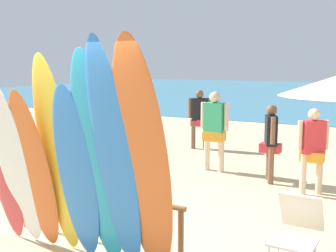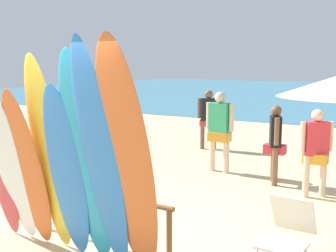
# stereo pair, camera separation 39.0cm
# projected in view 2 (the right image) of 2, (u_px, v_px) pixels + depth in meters

# --- Properties ---
(ground) EXTENTS (60.00, 60.00, 0.00)m
(ground) POSITION_uv_depth(u_px,v_px,m) (317.00, 120.00, 17.42)
(ground) COLOR #D3BC8C
(surfboard_rack) EXTENTS (2.57, 0.07, 0.69)m
(surfboard_rack) POSITION_uv_depth(u_px,v_px,m) (88.00, 202.00, 5.45)
(surfboard_rack) COLOR brown
(surfboard_rack) RESTS_ON ground
(surfboard_white_1) EXTENTS (0.61, 0.68, 2.18)m
(surfboard_white_1) POSITION_uv_depth(u_px,v_px,m) (8.00, 161.00, 5.28)
(surfboard_white_1) COLOR white
(surfboard_white_1) RESTS_ON ground
(surfboard_orange_2) EXTENTS (0.51, 0.59, 2.03)m
(surfboard_orange_2) POSITION_uv_depth(u_px,v_px,m) (28.00, 170.00, 5.15)
(surfboard_orange_2) COLOR orange
(surfboard_orange_2) RESTS_ON ground
(surfboard_yellow_3) EXTENTS (0.55, 0.55, 2.43)m
(surfboard_yellow_3) POSITION_uv_depth(u_px,v_px,m) (49.00, 155.00, 5.04)
(surfboard_yellow_3) COLOR yellow
(surfboard_yellow_3) RESTS_ON ground
(surfboard_blue_4) EXTENTS (0.53, 0.49, 2.10)m
(surfboard_blue_4) POSITION_uv_depth(u_px,v_px,m) (67.00, 173.00, 4.87)
(surfboard_blue_4) COLOR #337AD1
(surfboard_blue_4) RESTS_ON ground
(surfboard_teal_5) EXTENTS (0.57, 0.59, 2.47)m
(surfboard_teal_5) POSITION_uv_depth(u_px,v_px,m) (86.00, 161.00, 4.67)
(surfboard_teal_5) COLOR #289EC6
(surfboard_teal_5) RESTS_ON ground
(surfboard_blue_6) EXTENTS (0.52, 0.72, 2.59)m
(surfboard_blue_6) POSITION_uv_depth(u_px,v_px,m) (101.00, 160.00, 4.42)
(surfboard_blue_6) COLOR #337AD1
(surfboard_blue_6) RESTS_ON ground
(surfboard_orange_7) EXTENTS (0.59, 0.76, 2.60)m
(surfboard_orange_7) POSITION_uv_depth(u_px,v_px,m) (128.00, 163.00, 4.27)
(surfboard_orange_7) COLOR orange
(surfboard_orange_7) RESTS_ON ground
(beachgoer_near_rack) EXTENTS (0.40, 0.54, 1.52)m
(beachgoer_near_rack) POSITION_uv_depth(u_px,v_px,m) (275.00, 139.00, 8.07)
(beachgoer_near_rack) COLOR brown
(beachgoer_near_rack) RESTS_ON ground
(beachgoer_strolling) EXTENTS (0.54, 0.38, 1.60)m
(beachgoer_strolling) POSITION_uv_depth(u_px,v_px,m) (209.00, 115.00, 11.39)
(beachgoer_strolling) COLOR brown
(beachgoer_strolling) RESTS_ON ground
(beachgoer_by_water) EXTENTS (0.65, 0.27, 1.72)m
(beachgoer_by_water) POSITION_uv_depth(u_px,v_px,m) (220.00, 126.00, 8.95)
(beachgoer_by_water) COLOR beige
(beachgoer_by_water) RESTS_ON ground
(beachgoer_midbeach) EXTENTS (0.48, 0.39, 1.53)m
(beachgoer_midbeach) POSITION_uv_depth(u_px,v_px,m) (316.00, 147.00, 7.24)
(beachgoer_midbeach) COLOR beige
(beachgoer_midbeach) RESTS_ON ground
(beach_chair_red) EXTENTS (0.54, 0.76, 0.80)m
(beach_chair_red) POSITION_uv_depth(u_px,v_px,m) (288.00, 229.00, 4.84)
(beach_chair_red) COLOR #B7B7BC
(beach_chair_red) RESTS_ON ground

